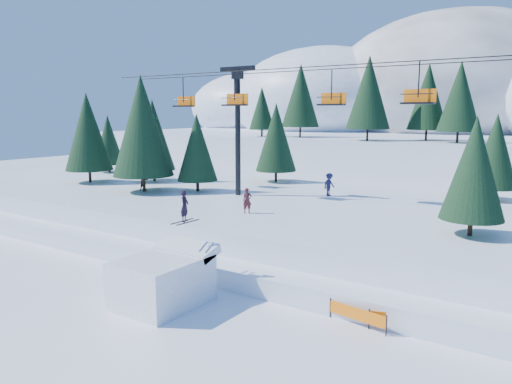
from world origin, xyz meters
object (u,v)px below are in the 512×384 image
Objects in this scene: jump_kicker at (164,279)px; banner_far at (403,320)px; banner_near at (357,314)px; chairlift at (369,110)px.

jump_kicker is 1.99× the size of banner_far.
jump_kicker is at bearing -162.52° from banner_near.
chairlift is at bearing 76.77° from jump_kicker.
banner_far is at bearing 14.89° from banner_near.
chairlift reaches higher than banner_far.
chairlift is 16.70m from banner_near.
banner_near is 1.04× the size of banner_far.
banner_far is at bearing 17.03° from jump_kicker.
chairlift is (3.77, 16.05, 8.07)m from jump_kicker.
banner_near is at bearing -69.36° from chairlift.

